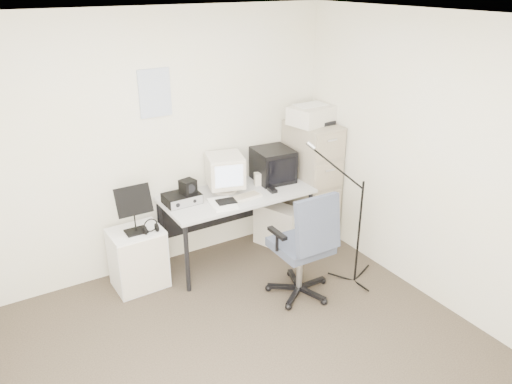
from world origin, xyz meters
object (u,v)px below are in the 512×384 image
desk (237,226)px  side_cart (138,258)px  office_chair (301,243)px  filing_cabinet (311,181)px

desk → side_cart: bearing=178.4°
office_chair → side_cart: (-1.22, 0.90, -0.23)m
filing_cabinet → side_cart: 2.04m
desk → side_cart: (-1.06, 0.03, -0.07)m
side_cart → filing_cabinet: bearing=-1.5°
filing_cabinet → side_cart: size_ratio=2.21×
filing_cabinet → desk: filing_cabinet is taller
side_cart → desk: bearing=-3.1°
desk → office_chair: bearing=-79.2°
desk → office_chair: 0.90m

